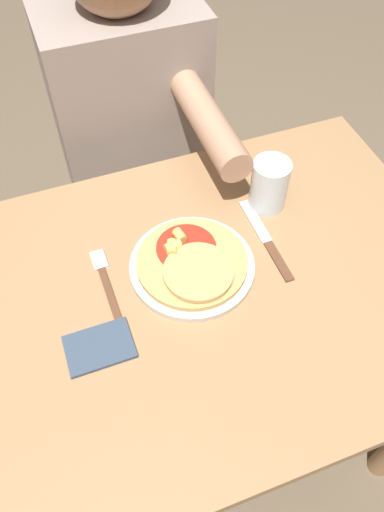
# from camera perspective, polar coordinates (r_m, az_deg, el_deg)

# --- Properties ---
(ground_plane) EXTENTS (8.00, 8.00, 0.00)m
(ground_plane) POSITION_cam_1_polar(r_m,az_deg,el_deg) (1.64, 0.01, -18.82)
(ground_plane) COLOR brown
(dining_table) EXTENTS (1.07, 0.72, 0.77)m
(dining_table) POSITION_cam_1_polar(r_m,az_deg,el_deg) (1.05, 0.02, -8.09)
(dining_table) COLOR #9E754C
(dining_table) RESTS_ON ground_plane
(plate) EXTENTS (0.24, 0.24, 0.01)m
(plate) POSITION_cam_1_polar(r_m,az_deg,el_deg) (0.96, 0.00, -1.18)
(plate) COLOR beige
(plate) RESTS_ON dining_table
(pizza) EXTENTS (0.21, 0.21, 0.04)m
(pizza) POSITION_cam_1_polar(r_m,az_deg,el_deg) (0.95, 0.03, -0.77)
(pizza) COLOR tan
(pizza) RESTS_ON plate
(fork) EXTENTS (0.03, 0.18, 0.00)m
(fork) POSITION_cam_1_polar(r_m,az_deg,el_deg) (0.96, -9.86, -2.74)
(fork) COLOR brown
(fork) RESTS_ON dining_table
(knife) EXTENTS (0.02, 0.22, 0.00)m
(knife) POSITION_cam_1_polar(r_m,az_deg,el_deg) (1.02, 8.50, 1.80)
(knife) COLOR brown
(knife) RESTS_ON dining_table
(drinking_glass) EXTENTS (0.08, 0.08, 0.11)m
(drinking_glass) POSITION_cam_1_polar(r_m,az_deg,el_deg) (1.05, 8.82, 8.04)
(drinking_glass) COLOR silver
(drinking_glass) RESTS_ON dining_table
(napkin) EXTENTS (0.12, 0.08, 0.01)m
(napkin) POSITION_cam_1_polar(r_m,az_deg,el_deg) (0.89, -10.55, -10.17)
(napkin) COLOR #38475B
(napkin) RESTS_ON dining_table
(person_diner) EXTENTS (0.37, 0.52, 1.22)m
(person_diner) POSITION_cam_1_polar(r_m,az_deg,el_deg) (1.36, -6.73, 14.58)
(person_diner) COLOR #2D2D38
(person_diner) RESTS_ON ground_plane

